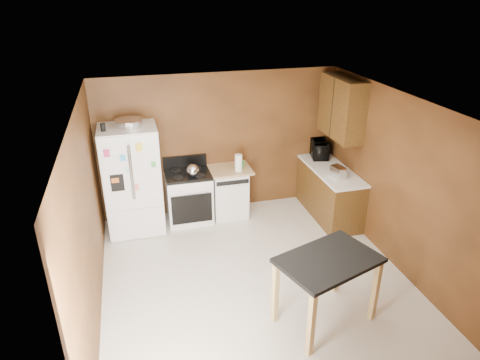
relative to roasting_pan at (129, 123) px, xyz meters
name	(u,v)px	position (x,y,z in m)	size (l,w,h in m)	color
floor	(255,279)	(1.51, -1.92, -1.85)	(4.50, 4.50, 0.00)	beige
ceiling	(258,107)	(1.51, -1.92, 0.65)	(4.50, 4.50, 0.00)	white
wall_back	(220,144)	(1.51, 0.33, -0.60)	(4.20, 4.20, 0.00)	brown
wall_front	(334,321)	(1.51, -4.17, -0.60)	(4.20, 4.20, 0.00)	brown
wall_left	(87,222)	(-0.59, -1.92, -0.60)	(4.50, 4.50, 0.00)	brown
wall_right	(399,183)	(3.61, -1.92, -0.60)	(4.50, 4.50, 0.00)	brown
roasting_pan	(129,123)	(0.00, 0.00, 0.00)	(0.43, 0.43, 0.11)	silver
pen_cup	(103,127)	(-0.38, -0.16, 0.00)	(0.08, 0.08, 0.12)	black
kettle	(193,170)	(0.93, -0.16, -0.85)	(0.21, 0.21, 0.21)	silver
paper_towel	(239,163)	(1.73, -0.11, -0.82)	(0.13, 0.13, 0.29)	white
green_canister	(242,164)	(1.83, 0.06, -0.91)	(0.10, 0.10, 0.11)	green
toaster	(338,172)	(3.25, -0.80, -0.86)	(0.16, 0.25, 0.19)	silver
microwave	(319,149)	(3.33, 0.14, -0.81)	(0.52, 0.35, 0.29)	black
refrigerator	(133,180)	(-0.05, -0.05, -0.95)	(0.90, 0.80, 1.80)	white
gas_range	(189,196)	(0.87, 0.01, -1.39)	(0.76, 0.68, 1.10)	white
dishwasher	(229,191)	(1.59, 0.03, -1.40)	(0.78, 0.63, 0.89)	white
right_cabinets	(333,168)	(3.34, -0.44, -0.95)	(0.63, 1.58, 2.45)	brown
island	(328,269)	(2.10, -2.89, -1.09)	(1.34, 1.10, 0.91)	black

